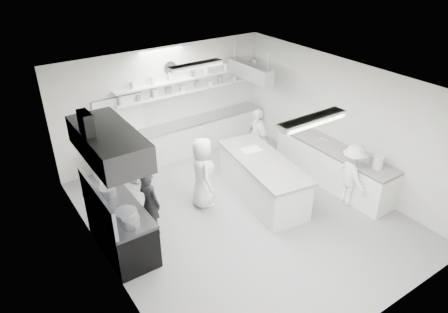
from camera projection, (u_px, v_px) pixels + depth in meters
floor at (241, 214)px, 9.24m from camera, size 6.00×7.00×0.02m
ceiling at (244, 85)px, 7.78m from camera, size 6.00×7.00×0.02m
wall_back at (165, 103)px, 11.05m from camera, size 6.00×0.04×3.00m
wall_front at (386, 250)px, 5.98m from camera, size 6.00×0.04×3.00m
wall_left at (101, 202)px, 7.04m from camera, size 0.04×7.00×3.00m
wall_right at (342, 121)px, 9.99m from camera, size 0.04×7.00×3.00m
stove at (122, 230)px, 8.03m from camera, size 0.80×1.80×0.90m
exhaust_hood at (109, 143)px, 7.11m from camera, size 0.85×2.00×0.50m
back_counter at (182, 139)px, 11.48m from camera, size 5.00×0.60×0.92m
shelf_lower at (190, 91)px, 11.18m from camera, size 4.20×0.26×0.04m
shelf_upper at (189, 78)px, 11.01m from camera, size 4.20×0.26×0.04m
pass_through_window at (119, 116)px, 10.42m from camera, size 1.30×0.04×1.00m
wall_clock at (170, 67)px, 10.66m from camera, size 0.32×0.05×0.32m
right_counter at (333, 166)px, 10.17m from camera, size 0.74×3.30×0.94m
pot_rack at (250, 72)px, 10.85m from camera, size 0.30×1.60×0.40m
light_fixture_front at (312, 120)px, 6.52m from camera, size 1.30×0.25×0.10m
light_fixture_rear at (196, 66)px, 9.12m from camera, size 1.30×0.25×0.10m
prep_island at (262, 180)px, 9.59m from camera, size 1.33×2.69×0.95m
stove_pot at (127, 216)px, 7.46m from camera, size 0.40×0.40×0.24m
cook_stove at (150, 203)px, 8.36m from camera, size 0.49×0.60×1.44m
cook_back at (134, 154)px, 10.08m from camera, size 0.76×0.60×1.52m
cook_island_left at (203, 172)px, 9.19m from camera, size 0.76×0.94×1.66m
cook_island_right at (257, 139)px, 10.66m from camera, size 0.60×1.03×1.66m
cook_right at (352, 175)px, 9.26m from camera, size 0.81×1.08×1.49m
bowl_island_a at (255, 152)px, 9.73m from camera, size 0.26×0.26×0.06m
bowl_island_b at (273, 166)px, 9.16m from camera, size 0.26×0.26×0.06m
bowl_right at (323, 141)px, 10.24m from camera, size 0.24×0.24×0.05m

